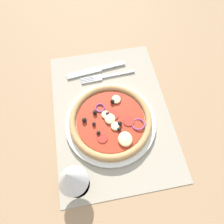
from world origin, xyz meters
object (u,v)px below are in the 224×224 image
Objects in this scene: fork at (105,77)px; knife at (96,70)px; plate at (111,123)px; pizza at (111,120)px; wine_glass at (70,178)px.

fork is 0.90× the size of knife.
knife is (3.23, 2.57, 0.03)cm from fork.
plate is 1.63cm from pizza.
plate is 1.31× the size of knife.
knife is at bearing 3.96° from plate.
fork is at bearing 121.85° from knife.
pizza is at bearing -37.08° from wine_glass.
wine_glass is at bearing 65.50° from fork.
pizza is 16.88cm from fork.
plate is 1.45× the size of fork.
fork is (16.68, -1.19, -0.32)cm from plate.
fork is at bearing -3.84° from pizza.
knife is 37.86cm from wine_glass.
pizza is 1.30× the size of fork.
plate is 16.73cm from fork.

